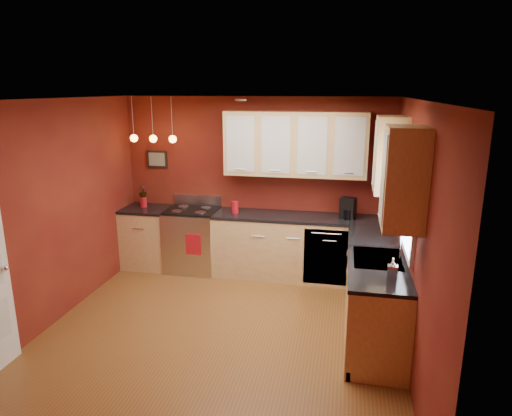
% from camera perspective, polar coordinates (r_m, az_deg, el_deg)
% --- Properties ---
extents(floor, '(4.20, 4.20, 0.00)m').
position_cam_1_polar(floor, '(5.40, -4.61, -15.44)').
color(floor, brown).
rests_on(floor, ground).
extents(ceiling, '(4.00, 4.20, 0.02)m').
position_cam_1_polar(ceiling, '(4.67, -5.28, 13.35)').
color(ceiling, beige).
rests_on(ceiling, wall_back).
extents(wall_back, '(4.00, 0.02, 2.60)m').
position_cam_1_polar(wall_back, '(6.85, -0.02, 2.88)').
color(wall_back, maroon).
rests_on(wall_back, floor).
extents(wall_front, '(4.00, 0.02, 2.60)m').
position_cam_1_polar(wall_front, '(3.06, -16.22, -13.27)').
color(wall_front, maroon).
rests_on(wall_front, floor).
extents(wall_left, '(0.02, 4.20, 2.60)m').
position_cam_1_polar(wall_left, '(5.75, -24.43, -0.79)').
color(wall_left, maroon).
rests_on(wall_left, floor).
extents(wall_right, '(0.02, 4.20, 2.60)m').
position_cam_1_polar(wall_right, '(4.74, 19.04, -3.39)').
color(wall_right, maroon).
rests_on(wall_right, floor).
extents(base_cabinets_back_left, '(0.70, 0.60, 0.90)m').
position_cam_1_polar(base_cabinets_back_left, '(7.30, -13.33, -3.69)').
color(base_cabinets_back_left, '#E1BA78').
rests_on(base_cabinets_back_left, floor).
extents(base_cabinets_back_right, '(2.54, 0.60, 0.90)m').
position_cam_1_polar(base_cabinets_back_right, '(6.69, 5.62, -5.05)').
color(base_cabinets_back_right, '#E1BA78').
rests_on(base_cabinets_back_right, floor).
extents(base_cabinets_right, '(0.60, 2.10, 0.90)m').
position_cam_1_polar(base_cabinets_right, '(5.43, 14.50, -10.34)').
color(base_cabinets_right, '#E1BA78').
rests_on(base_cabinets_right, floor).
extents(counter_back_left, '(0.70, 0.62, 0.04)m').
position_cam_1_polar(counter_back_left, '(7.17, -13.55, -0.12)').
color(counter_back_left, black).
rests_on(counter_back_left, base_cabinets_back_left).
extents(counter_back_right, '(2.54, 0.62, 0.04)m').
position_cam_1_polar(counter_back_right, '(6.55, 5.73, -1.18)').
color(counter_back_right, black).
rests_on(counter_back_right, base_cabinets_back_right).
extents(counter_right, '(0.62, 2.10, 0.04)m').
position_cam_1_polar(counter_right, '(5.25, 14.83, -5.68)').
color(counter_right, black).
rests_on(counter_right, base_cabinets_right).
extents(gas_range, '(0.76, 0.64, 1.11)m').
position_cam_1_polar(gas_range, '(7.03, -7.90, -3.89)').
color(gas_range, silver).
rests_on(gas_range, floor).
extents(dishwasher_front, '(0.60, 0.02, 0.80)m').
position_cam_1_polar(dishwasher_front, '(6.40, 8.67, -6.10)').
color(dishwasher_front, silver).
rests_on(dishwasher_front, base_cabinets_back_right).
extents(sink, '(0.50, 0.70, 0.33)m').
position_cam_1_polar(sink, '(5.11, 14.94, -6.31)').
color(sink, '#95959A').
rests_on(sink, counter_right).
extents(window, '(0.06, 1.02, 1.22)m').
position_cam_1_polar(window, '(4.92, 18.70, 2.00)').
color(window, white).
rests_on(window, wall_right).
extents(upper_cabinets_back, '(2.00, 0.35, 0.90)m').
position_cam_1_polar(upper_cabinets_back, '(6.48, 4.92, 7.97)').
color(upper_cabinets_back, '#E1BA78').
rests_on(upper_cabinets_back, wall_back).
extents(upper_cabinets_right, '(0.35, 1.95, 0.90)m').
position_cam_1_polar(upper_cabinets_right, '(4.88, 17.17, 5.15)').
color(upper_cabinets_right, '#E1BA78').
rests_on(upper_cabinets_right, wall_right).
extents(wall_picture, '(0.32, 0.03, 0.26)m').
position_cam_1_polar(wall_picture, '(7.24, -12.25, 5.99)').
color(wall_picture, black).
rests_on(wall_picture, wall_back).
extents(pendant_lights, '(0.71, 0.11, 0.66)m').
position_cam_1_polar(pendant_lights, '(6.85, -12.73, 8.52)').
color(pendant_lights, '#95959A').
rests_on(pendant_lights, ceiling).
extents(red_canister, '(0.11, 0.11, 0.17)m').
position_cam_1_polar(red_canister, '(6.66, -2.63, 0.11)').
color(red_canister, '#AB121C').
rests_on(red_canister, counter_back_right).
extents(red_vase, '(0.10, 0.10, 0.16)m').
position_cam_1_polar(red_vase, '(7.20, -13.89, 0.75)').
color(red_vase, '#AB121C').
rests_on(red_vase, counter_back_left).
extents(flowers, '(0.15, 0.15, 0.20)m').
position_cam_1_polar(flowers, '(7.17, -13.96, 2.00)').
color(flowers, '#AB121C').
rests_on(flowers, red_vase).
extents(coffee_maker, '(0.25, 0.24, 0.30)m').
position_cam_1_polar(coffee_maker, '(6.49, 11.41, -0.12)').
color(coffee_maker, black).
rests_on(coffee_maker, counter_back_right).
extents(soap_pump, '(0.10, 0.10, 0.21)m').
position_cam_1_polar(soap_pump, '(4.56, 16.69, -7.29)').
color(soap_pump, white).
rests_on(soap_pump, counter_right).
extents(dish_towel, '(0.23, 0.02, 0.31)m').
position_cam_1_polar(dish_towel, '(6.68, -7.85, -4.53)').
color(dish_towel, '#AB121C').
rests_on(dish_towel, gas_range).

